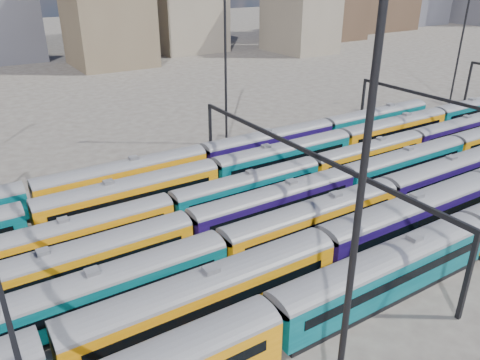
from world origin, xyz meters
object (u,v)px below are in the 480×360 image
rake_1 (323,248)px  mast_2 (357,226)px  rake_0 (272,320)px  rake_2 (313,217)px

rake_1 → mast_2: bearing=-128.5°
rake_0 → mast_2: size_ratio=5.25×
rake_1 → rake_2: size_ratio=0.93×
rake_2 → rake_0: bearing=-140.7°
rake_1 → mast_2: size_ratio=5.33×
rake_2 → mast_2: (-12.71, -17.00, 11.26)m
rake_0 → rake_1: size_ratio=0.98×
rake_1 → rake_0: bearing=-151.1°
rake_2 → mast_2: bearing=-126.8°
rake_0 → mast_2: 13.10m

